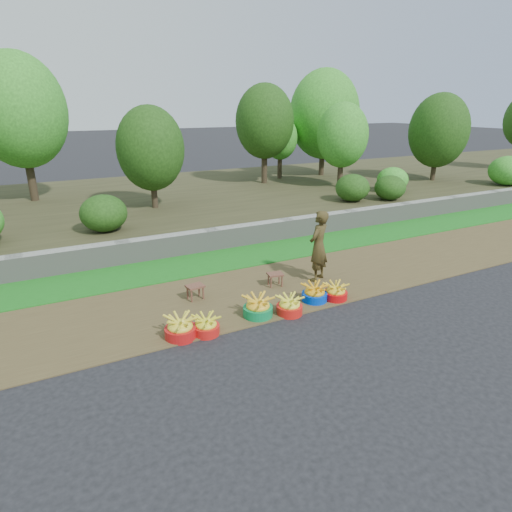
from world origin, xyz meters
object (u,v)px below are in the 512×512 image
basin_f (336,292)px  basin_c (258,307)px  basin_e (314,294)px  stool_left (195,288)px  basin_d (289,306)px  basin_a (180,328)px  vendor_woman (318,246)px  stool_right (275,276)px  basin_b (206,326)px

basin_f → basin_c: bearing=177.9°
basin_e → stool_left: (-2.00, 1.09, 0.09)m
basin_d → stool_left: (-1.31, 1.32, 0.09)m
basin_f → basin_d: bearing=-174.3°
basin_a → basin_f: size_ratio=1.13×
basin_a → vendor_woman: bearing=16.3°
basin_f → stool_right: (-0.73, 1.07, 0.09)m
basin_c → stool_left: 1.38m
basin_d → basin_b: bearing=179.5°
basin_e → basin_f: (0.41, -0.12, -0.01)m
basin_f → stool_left: 2.70m
stool_right → vendor_woman: size_ratio=0.23×
basin_e → stool_right: 1.00m
basin_a → basin_e: basin_a is taller
basin_a → basin_c: size_ratio=0.97×
basin_f → stool_left: bearing=153.3°
basin_e → basin_f: 0.42m
basin_c → basin_d: (0.55, -0.17, -0.02)m
basin_b → basin_c: size_ratio=0.84×
basin_b → basin_d: size_ratio=0.95×
vendor_woman → basin_f: bearing=47.7°
basin_a → stool_right: basin_a is taller
basin_b → stool_right: bearing=30.7°
basin_b → stool_right: 2.28m
stool_right → vendor_woman: (0.96, -0.12, 0.54)m
stool_left → stool_right: stool_left is taller
basin_d → vendor_woman: vendor_woman is taller
basin_c → basin_e: bearing=2.7°
basin_b → basin_d: bearing=-0.5°
basin_c → basin_f: size_ratio=1.16×
basin_e → stool_right: bearing=108.9°
basin_d → stool_right: 1.23m
basin_b → basin_a: bearing=169.7°
basin_d → basin_a: bearing=177.5°
stool_left → basin_f: bearing=-26.7°
basin_d → stool_left: 1.86m
basin_d → stool_right: bearing=72.5°
basin_b → vendor_woman: 3.16m
basin_b → stool_right: basin_b is taller
basin_c → vendor_woman: bearing=25.3°
basin_a → stool_left: bearing=60.8°
basin_b → basin_e: size_ratio=0.92×
basin_b → basin_d: 1.59m
basin_c → stool_right: size_ratio=1.52×
basin_d → vendor_woman: 1.81m
basin_e → stool_left: 2.28m
basin_a → basin_e: 2.69m
basin_a → stool_right: bearing=24.7°
stool_left → stool_right: bearing=-4.9°
basin_d → stool_right: size_ratio=1.35×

